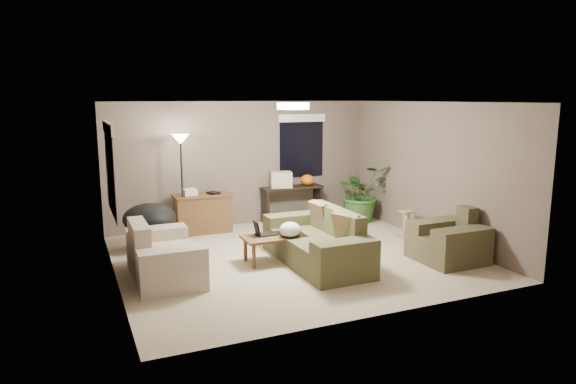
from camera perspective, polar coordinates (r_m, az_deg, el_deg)
name	(u,v)px	position (r m, az deg, el deg)	size (l,w,h in m)	color
room_shell	(293,182)	(8.17, 0.56, 1.15)	(5.50, 5.50, 5.50)	#C3B291
main_sofa	(318,245)	(8.12, 3.39, -5.85)	(0.95, 2.20, 0.85)	#49492C
throw_pillows	(333,221)	(8.14, 5.02, -3.24)	(0.39, 1.38, 0.47)	#8C7251
loveseat	(162,258)	(7.65, -13.80, -7.13)	(0.90, 1.60, 0.85)	beige
armchair	(449,243)	(8.59, 17.42, -5.38)	(0.95, 1.00, 0.85)	brown
coffee_table	(274,240)	(8.15, -1.51, -5.30)	(1.00, 0.55, 0.42)	brown
laptop	(262,232)	(8.15, -2.88, -4.43)	(0.37, 0.24, 0.24)	black
plastic_bag	(290,229)	(8.04, 0.21, -4.19)	(0.34, 0.30, 0.24)	white
desk	(203,213)	(10.01, -9.42, -2.35)	(1.10, 0.50, 0.75)	brown
desk_papers	(194,192)	(9.88, -10.35, -0.03)	(0.71, 0.31, 0.12)	silver
console_table	(292,201)	(10.73, 0.46, -1.02)	(1.30, 0.40, 0.75)	black
pumpkin	(307,180)	(10.79, 2.17, 1.35)	(0.28, 0.28, 0.23)	orange
cardboard_box	(281,180)	(10.55, -0.78, 1.39)	(0.43, 0.32, 0.32)	beige
papasan_chair	(150,223)	(9.07, -15.10, -3.34)	(1.16, 1.16, 0.80)	black
floor_lamp	(181,152)	(9.62, -11.82, 4.43)	(0.32, 0.32, 1.91)	black
ceiling_fixture	(293,106)	(8.06, 0.57, 9.53)	(0.50, 0.50, 0.10)	white
houseplant	(361,199)	(10.84, 8.12, -0.83)	(1.08, 1.20, 0.94)	#2D5923
cat_scratching_post	(406,226)	(9.85, 13.01, -3.66)	(0.32, 0.32, 0.50)	tan
window_left	(109,154)	(7.72, -19.27, 4.03)	(0.05, 1.56, 1.33)	black
window_back	(302,135)	(10.88, 1.53, 6.32)	(1.06, 0.05, 1.33)	black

